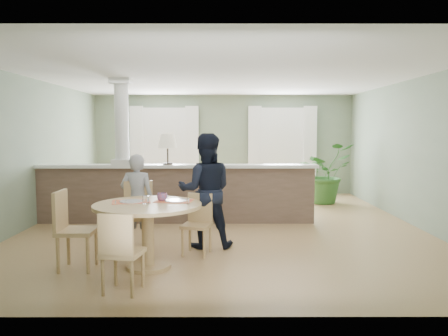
{
  "coord_description": "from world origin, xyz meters",
  "views": [
    {
      "loc": [
        -0.01,
        -7.97,
        1.76
      ],
      "look_at": [
        0.0,
        -1.0,
        1.15
      ],
      "focal_mm": 35.0,
      "sensor_mm": 36.0,
      "label": 1
    }
  ],
  "objects_px": {
    "sofa": "(198,192)",
    "child_person": "(137,200)",
    "chair_near": "(120,249)",
    "man_person": "(206,191)",
    "houseplant": "(324,173)",
    "dining_table": "(148,217)",
    "chair_far_man": "(198,221)",
    "chair_side": "(71,226)",
    "chair_far_boy": "(138,211)"
  },
  "relations": [
    {
      "from": "dining_table",
      "to": "chair_side",
      "type": "bearing_deg",
      "value": -176.4
    },
    {
      "from": "chair_far_boy",
      "to": "child_person",
      "type": "bearing_deg",
      "value": 98.48
    },
    {
      "from": "chair_side",
      "to": "houseplant",
      "type": "bearing_deg",
      "value": -41.05
    },
    {
      "from": "dining_table",
      "to": "child_person",
      "type": "xyz_separation_m",
      "value": [
        -0.35,
        1.09,
        0.04
      ]
    },
    {
      "from": "houseplant",
      "to": "chair_far_boy",
      "type": "height_order",
      "value": "houseplant"
    },
    {
      "from": "dining_table",
      "to": "chair_far_boy",
      "type": "distance_m",
      "value": 1.02
    },
    {
      "from": "sofa",
      "to": "chair_near",
      "type": "xyz_separation_m",
      "value": [
        -0.57,
        -4.77,
        0.06
      ]
    },
    {
      "from": "chair_near",
      "to": "houseplant",
      "type": "bearing_deg",
      "value": -110.98
    },
    {
      "from": "chair_far_boy",
      "to": "chair_side",
      "type": "height_order",
      "value": "chair_side"
    },
    {
      "from": "dining_table",
      "to": "chair_far_boy",
      "type": "relative_size",
      "value": 1.38
    },
    {
      "from": "chair_side",
      "to": "chair_far_boy",
      "type": "bearing_deg",
      "value": -32.65
    },
    {
      "from": "chair_far_boy",
      "to": "houseplant",
      "type": "bearing_deg",
      "value": 39.44
    },
    {
      "from": "sofa",
      "to": "houseplant",
      "type": "bearing_deg",
      "value": 37.08
    },
    {
      "from": "chair_near",
      "to": "man_person",
      "type": "xyz_separation_m",
      "value": [
        0.84,
        1.9,
        0.36
      ]
    },
    {
      "from": "chair_near",
      "to": "child_person",
      "type": "height_order",
      "value": "child_person"
    },
    {
      "from": "chair_far_man",
      "to": "child_person",
      "type": "xyz_separation_m",
      "value": [
        -0.95,
        0.43,
        0.23
      ]
    },
    {
      "from": "chair_far_man",
      "to": "chair_near",
      "type": "bearing_deg",
      "value": -101.24
    },
    {
      "from": "dining_table",
      "to": "man_person",
      "type": "relative_size",
      "value": 0.8
    },
    {
      "from": "chair_far_boy",
      "to": "man_person",
      "type": "height_order",
      "value": "man_person"
    },
    {
      "from": "chair_far_boy",
      "to": "chair_side",
      "type": "distance_m",
      "value": 1.21
    },
    {
      "from": "chair_near",
      "to": "man_person",
      "type": "height_order",
      "value": "man_person"
    },
    {
      "from": "dining_table",
      "to": "man_person",
      "type": "height_order",
      "value": "man_person"
    },
    {
      "from": "houseplant",
      "to": "dining_table",
      "type": "distance_m",
      "value": 6.01
    },
    {
      "from": "sofa",
      "to": "chair_near",
      "type": "height_order",
      "value": "chair_near"
    },
    {
      "from": "houseplant",
      "to": "man_person",
      "type": "height_order",
      "value": "man_person"
    },
    {
      "from": "houseplant",
      "to": "chair_side",
      "type": "height_order",
      "value": "houseplant"
    },
    {
      "from": "chair_near",
      "to": "chair_side",
      "type": "distance_m",
      "value": 1.18
    },
    {
      "from": "houseplant",
      "to": "chair_far_man",
      "type": "xyz_separation_m",
      "value": [
        -2.79,
        -4.32,
        -0.25
      ]
    },
    {
      "from": "sofa",
      "to": "chair_far_man",
      "type": "bearing_deg",
      "value": -70.38
    },
    {
      "from": "sofa",
      "to": "child_person",
      "type": "xyz_separation_m",
      "value": [
        -0.77,
        -2.77,
        0.27
      ]
    },
    {
      "from": "houseplant",
      "to": "man_person",
      "type": "xyz_separation_m",
      "value": [
        -2.7,
        -3.98,
        0.13
      ]
    },
    {
      "from": "sofa",
      "to": "dining_table",
      "type": "relative_size",
      "value": 2.14
    },
    {
      "from": "houseplant",
      "to": "chair_side",
      "type": "xyz_separation_m",
      "value": [
        -4.35,
        -5.03,
        -0.17
      ]
    },
    {
      "from": "chair_near",
      "to": "child_person",
      "type": "bearing_deg",
      "value": -74.04
    },
    {
      "from": "chair_far_boy",
      "to": "chair_near",
      "type": "distance_m",
      "value": 1.88
    },
    {
      "from": "chair_far_boy",
      "to": "chair_near",
      "type": "height_order",
      "value": "chair_far_boy"
    },
    {
      "from": "chair_far_man",
      "to": "man_person",
      "type": "xyz_separation_m",
      "value": [
        0.09,
        0.34,
        0.39
      ]
    },
    {
      "from": "chair_far_man",
      "to": "man_person",
      "type": "bearing_deg",
      "value": 88.56
    },
    {
      "from": "chair_far_boy",
      "to": "chair_near",
      "type": "xyz_separation_m",
      "value": [
        0.17,
        -1.87,
        -0.06
      ]
    },
    {
      "from": "man_person",
      "to": "child_person",
      "type": "bearing_deg",
      "value": -7.21
    },
    {
      "from": "chair_side",
      "to": "child_person",
      "type": "xyz_separation_m",
      "value": [
        0.61,
        1.15,
        0.15
      ]
    },
    {
      "from": "sofa",
      "to": "chair_near",
      "type": "distance_m",
      "value": 4.8
    },
    {
      "from": "houseplant",
      "to": "child_person",
      "type": "xyz_separation_m",
      "value": [
        -3.74,
        -3.88,
        -0.02
      ]
    },
    {
      "from": "chair_side",
      "to": "sofa",
      "type": "bearing_deg",
      "value": -19.69
    },
    {
      "from": "dining_table",
      "to": "child_person",
      "type": "bearing_deg",
      "value": 108.01
    },
    {
      "from": "chair_near",
      "to": "chair_side",
      "type": "xyz_separation_m",
      "value": [
        -0.82,
        0.85,
        0.06
      ]
    },
    {
      "from": "chair_side",
      "to": "child_person",
      "type": "bearing_deg",
      "value": -28.36
    },
    {
      "from": "man_person",
      "to": "chair_side",
      "type": "bearing_deg",
      "value": 30.29
    },
    {
      "from": "sofa",
      "to": "dining_table",
      "type": "xyz_separation_m",
      "value": [
        -0.42,
        -3.86,
        0.23
      ]
    },
    {
      "from": "sofa",
      "to": "man_person",
      "type": "xyz_separation_m",
      "value": [
        0.27,
        -2.86,
        0.43
      ]
    }
  ]
}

